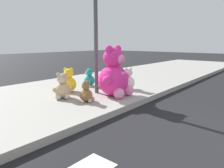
% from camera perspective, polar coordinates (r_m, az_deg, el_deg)
% --- Properties ---
extents(sidewalk, '(28.00, 4.40, 0.15)m').
position_cam_1_polar(sidewalk, '(6.06, -16.30, -3.55)').
color(sidewalk, '#9E9B93').
rests_on(sidewalk, ground_plane).
extents(sign_pole, '(0.56, 0.11, 3.20)m').
position_cam_1_polar(sign_pole, '(5.89, -4.42, 13.87)').
color(sign_pole, '#4C4C51').
rests_on(sign_pole, sidewalk).
extents(plush_pink_large, '(1.05, 0.93, 1.36)m').
position_cam_1_polar(plush_pink_large, '(5.63, 0.69, 2.24)').
color(plush_pink_large, '#F22D93').
rests_on(plush_pink_large, sidewalk).
extents(plush_brown, '(0.38, 0.37, 0.52)m').
position_cam_1_polar(plush_brown, '(5.14, -6.94, -2.53)').
color(plush_brown, olive).
rests_on(plush_brown, sidewalk).
extents(plush_red, '(0.41, 0.37, 0.53)m').
position_cam_1_polar(plush_red, '(6.61, -1.70, 0.69)').
color(plush_red, red).
rests_on(plush_red, sidewalk).
extents(plush_yellow, '(0.51, 0.53, 0.71)m').
position_cam_1_polar(plush_yellow, '(6.25, -11.81, 0.50)').
color(plush_yellow, yellow).
rests_on(plush_yellow, sidewalk).
extents(plush_teal, '(0.42, 0.44, 0.59)m').
position_cam_1_polar(plush_teal, '(6.99, -6.33, 1.39)').
color(plush_teal, teal).
rests_on(plush_teal, sidewalk).
extents(plush_tan, '(0.48, 0.48, 0.67)m').
position_cam_1_polar(plush_tan, '(5.55, -13.33, -1.08)').
color(plush_tan, tan).
rests_on(plush_tan, sidewalk).
extents(plush_white, '(0.53, 0.47, 0.69)m').
position_cam_1_polar(plush_white, '(6.47, 4.25, 0.98)').
color(plush_white, white).
rests_on(plush_white, sidewalk).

